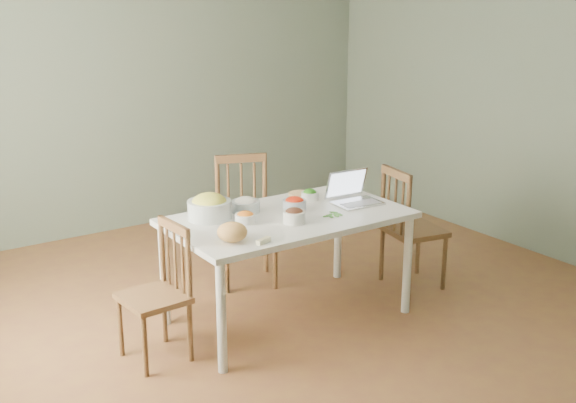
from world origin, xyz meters
TOP-DOWN VIEW (x-y plane):
  - floor at (0.00, 0.00)m, footprint 5.00×5.00m
  - wall_back at (0.00, 2.50)m, footprint 5.00×0.00m
  - wall_right at (2.50, 0.00)m, footprint 0.00×5.00m
  - dining_table at (-0.08, -0.08)m, footprint 1.65×0.93m
  - chair_far at (0.01, 0.65)m, footprint 0.57×0.56m
  - chair_left at (-1.12, -0.09)m, footprint 0.40×0.41m
  - chair_right at (1.07, -0.13)m, footprint 0.48×0.49m
  - bread_boule at (-0.67, -0.32)m, footprint 0.20×0.20m
  - butter_stick at (-0.53, -0.46)m, footprint 0.11×0.06m
  - bowl_squash at (-0.57, 0.16)m, footprint 0.36×0.36m
  - bowl_carrot at (-0.41, -0.05)m, footprint 0.17×0.17m
  - bowl_onion at (-0.28, 0.15)m, footprint 0.25×0.25m
  - bowl_mushroom at (-0.14, -0.23)m, footprint 0.17×0.17m
  - bowl_redpep at (0.02, -0.01)m, footprint 0.17×0.17m
  - bowl_broccoli at (0.26, 0.14)m, footprint 0.14×0.14m
  - flatbread at (0.28, 0.28)m, footprint 0.19×0.19m
  - basil_bunch at (0.16, -0.25)m, footprint 0.17×0.17m
  - laptop at (0.48, -0.14)m, footprint 0.36×0.32m

SIDE VIEW (x-z plane):
  - floor at x=0.00m, z-range 0.00..0.00m
  - dining_table at x=-0.08m, z-range 0.00..0.77m
  - chair_left at x=-1.12m, z-range 0.00..0.88m
  - chair_right at x=1.07m, z-range 0.00..0.96m
  - chair_far at x=0.01m, z-range 0.00..1.01m
  - flatbread at x=0.28m, z-range 0.77..0.79m
  - basil_bunch at x=0.16m, z-range 0.77..0.79m
  - butter_stick at x=-0.53m, z-range 0.77..0.80m
  - bowl_carrot at x=-0.41m, z-range 0.77..0.85m
  - bowl_broccoli at x=0.26m, z-range 0.77..0.85m
  - bowl_redpep at x=0.02m, z-range 0.77..0.87m
  - bowl_mushroom at x=-0.14m, z-range 0.77..0.87m
  - bowl_onion at x=-0.28m, z-range 0.77..0.88m
  - bread_boule at x=-0.67m, z-range 0.77..0.90m
  - bowl_squash at x=-0.57m, z-range 0.77..0.94m
  - laptop at x=0.48m, z-range 0.77..1.00m
  - wall_back at x=0.00m, z-range 0.00..2.70m
  - wall_right at x=2.50m, z-range 0.00..2.70m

